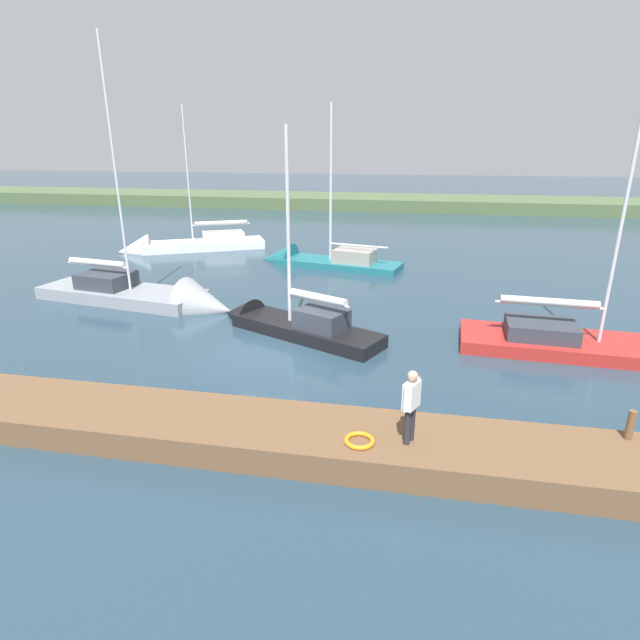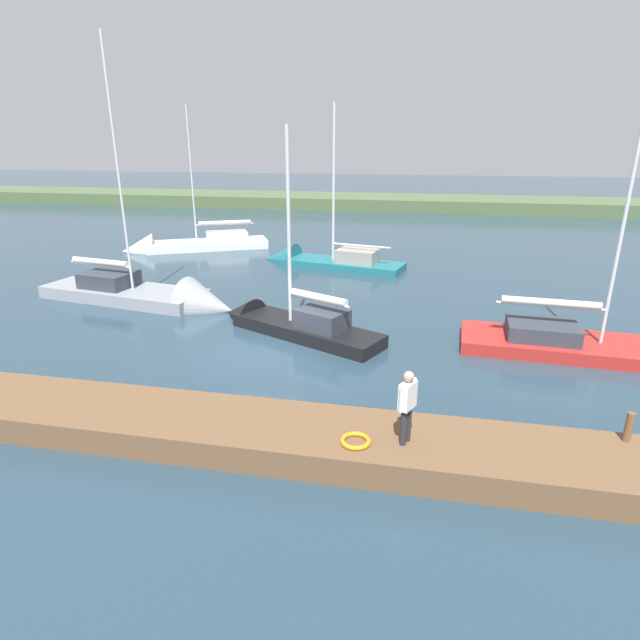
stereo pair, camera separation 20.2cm
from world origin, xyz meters
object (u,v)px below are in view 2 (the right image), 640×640
(sailboat_behind_pier, at_px, (637,355))
(sailboat_near_dock, at_px, (187,247))
(sailboat_outer_mooring, at_px, (317,262))
(person_on_dock, at_px, (407,402))
(life_ring_buoy, at_px, (355,441))
(sailboat_mid_channel, at_px, (287,325))
(mooring_post_near, at_px, (629,427))
(sailboat_inner_slip, at_px, (157,299))

(sailboat_behind_pier, relative_size, sailboat_near_dock, 1.10)
(sailboat_outer_mooring, distance_m, person_on_dock, 19.58)
(person_on_dock, bearing_deg, life_ring_buoy, -141.40)
(sailboat_outer_mooring, bearing_deg, person_on_dock, 119.88)
(sailboat_mid_channel, bearing_deg, sailboat_outer_mooring, -58.91)
(mooring_post_near, bearing_deg, life_ring_buoy, 12.29)
(life_ring_buoy, xyz_separation_m, sailboat_mid_channel, (3.67, -7.99, -0.45))
(sailboat_outer_mooring, bearing_deg, sailboat_behind_pier, 152.10)
(person_on_dock, bearing_deg, sailboat_outer_mooring, 132.69)
(sailboat_near_dock, relative_size, person_on_dock, 5.92)
(sailboat_inner_slip, relative_size, sailboat_outer_mooring, 1.23)
(mooring_post_near, height_order, sailboat_outer_mooring, sailboat_outer_mooring)
(mooring_post_near, xyz_separation_m, sailboat_mid_channel, (9.36, -6.75, -0.74))
(life_ring_buoy, xyz_separation_m, sailboat_outer_mooring, (4.74, -18.89, -0.56))
(life_ring_buoy, xyz_separation_m, person_on_dock, (-1.03, -0.24, 0.91))
(life_ring_buoy, distance_m, sailboat_mid_channel, 8.80)
(sailboat_behind_pier, relative_size, person_on_dock, 6.51)
(sailboat_behind_pier, height_order, sailboat_near_dock, sailboat_behind_pier)
(life_ring_buoy, height_order, sailboat_outer_mooring, sailboat_outer_mooring)
(sailboat_behind_pier, bearing_deg, life_ring_buoy, -132.97)
(life_ring_buoy, height_order, sailboat_near_dock, sailboat_near_dock)
(sailboat_inner_slip, relative_size, person_on_dock, 7.15)
(sailboat_inner_slip, xyz_separation_m, sailboat_outer_mooring, (-5.42, -8.67, -0.05))
(sailboat_behind_pier, height_order, person_on_dock, sailboat_behind_pier)
(mooring_post_near, xyz_separation_m, sailboat_behind_pier, (-2.57, -6.51, -0.85))
(mooring_post_near, relative_size, sailboat_near_dock, 0.07)
(sailboat_inner_slip, height_order, sailboat_behind_pier, sailboat_inner_slip)
(life_ring_buoy, relative_size, sailboat_outer_mooring, 0.07)
(sailboat_outer_mooring, bearing_deg, life_ring_buoy, 116.77)
(sailboat_inner_slip, height_order, sailboat_outer_mooring, sailboat_inner_slip)
(sailboat_outer_mooring, relative_size, person_on_dock, 5.83)
(mooring_post_near, distance_m, sailboat_outer_mooring, 20.52)
(mooring_post_near, distance_m, person_on_dock, 4.81)
(sailboat_behind_pier, distance_m, sailboat_near_dock, 26.13)
(life_ring_buoy, xyz_separation_m, sailboat_behind_pier, (-8.26, -7.75, -0.57))
(sailboat_inner_slip, distance_m, sailboat_near_dock, 11.81)
(life_ring_buoy, relative_size, sailboat_inner_slip, 0.06)
(mooring_post_near, bearing_deg, sailboat_near_dock, -45.60)
(mooring_post_near, height_order, person_on_dock, person_on_dock)
(mooring_post_near, xyz_separation_m, sailboat_inner_slip, (15.86, -8.98, -0.80))
(sailboat_mid_channel, xyz_separation_m, sailboat_near_dock, (10.37, -13.39, -0.06))
(sailboat_near_dock, bearing_deg, sailboat_behind_pier, 121.77)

